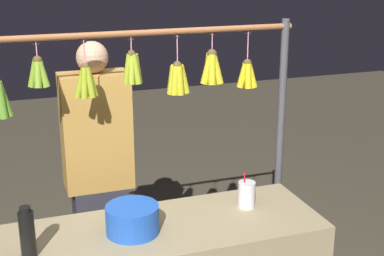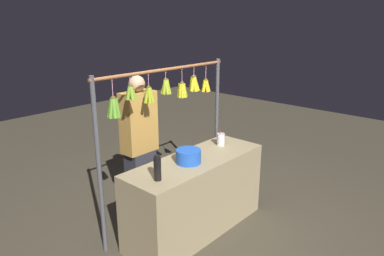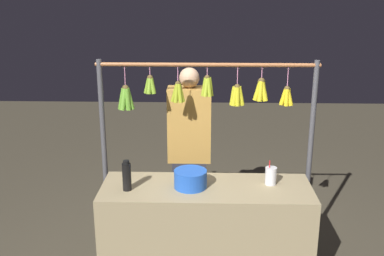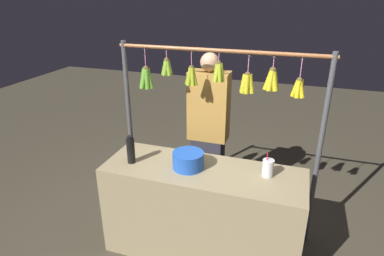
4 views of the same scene
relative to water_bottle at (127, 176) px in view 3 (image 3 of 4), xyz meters
name	(u,v)px [view 3 (image 3 of 4)]	position (x,y,z in m)	size (l,w,h in m)	color
market_counter	(206,234)	(-0.60, -0.07, -0.52)	(1.62, 0.56, 0.82)	tan
display_rack	(205,116)	(-0.58, -0.49, 0.33)	(1.81, 0.13, 1.73)	#4C4C51
water_bottle	(127,176)	(0.00, 0.00, 0.00)	(0.07, 0.07, 0.24)	black
blue_bucket	(190,179)	(-0.48, -0.06, -0.04)	(0.25, 0.25, 0.14)	blue
drink_cup	(271,176)	(-1.10, -0.14, -0.04)	(0.09, 0.09, 0.19)	silver
vendor_person	(189,156)	(-0.44, -0.78, -0.13)	(0.39, 0.21, 1.62)	#2D2D38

